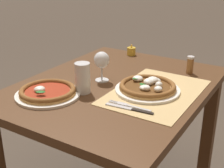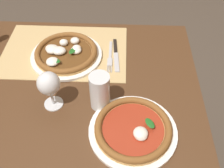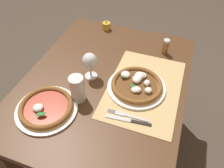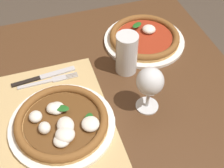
# 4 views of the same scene
# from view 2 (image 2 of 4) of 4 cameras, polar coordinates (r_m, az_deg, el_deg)

# --- Properties ---
(dining_table) EXTENTS (1.11, 0.87, 0.74)m
(dining_table) POSITION_cam_2_polar(r_m,az_deg,el_deg) (1.13, -10.76, -4.64)
(dining_table) COLOR #4C301C
(dining_table) RESTS_ON ground
(paper_placemat) EXTENTS (0.55, 0.37, 0.00)m
(paper_placemat) POSITION_cam_2_polar(r_m,az_deg,el_deg) (1.20, -10.23, 7.09)
(paper_placemat) COLOR tan
(paper_placemat) RESTS_ON dining_table
(pizza_near) EXTENTS (0.31, 0.31, 0.05)m
(pizza_near) POSITION_cam_2_polar(r_m,az_deg,el_deg) (1.15, -10.05, 6.68)
(pizza_near) COLOR white
(pizza_near) RESTS_ON paper_placemat
(pizza_far) EXTENTS (0.30, 0.30, 0.05)m
(pizza_far) POSITION_cam_2_polar(r_m,az_deg,el_deg) (0.89, 4.65, -9.76)
(pizza_far) COLOR white
(pizza_far) RESTS_ON dining_table
(wine_glass) EXTENTS (0.08, 0.08, 0.16)m
(wine_glass) POSITION_cam_2_polar(r_m,az_deg,el_deg) (0.92, -13.76, -0.16)
(wine_glass) COLOR silver
(wine_glass) RESTS_ON dining_table
(pint_glass) EXTENTS (0.07, 0.07, 0.15)m
(pint_glass) POSITION_cam_2_polar(r_m,az_deg,el_deg) (0.92, -2.66, -1.73)
(pint_glass) COLOR silver
(pint_glass) RESTS_ON dining_table
(fork) EXTENTS (0.02, 0.20, 0.00)m
(fork) POSITION_cam_2_polar(r_m,az_deg,el_deg) (1.15, -0.42, 6.03)
(fork) COLOR #B7B7BC
(fork) RESTS_ON paper_placemat
(knife) EXTENTS (0.04, 0.22, 0.01)m
(knife) POSITION_cam_2_polar(r_m,az_deg,el_deg) (1.15, 0.85, 6.36)
(knife) COLOR black
(knife) RESTS_ON paper_placemat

